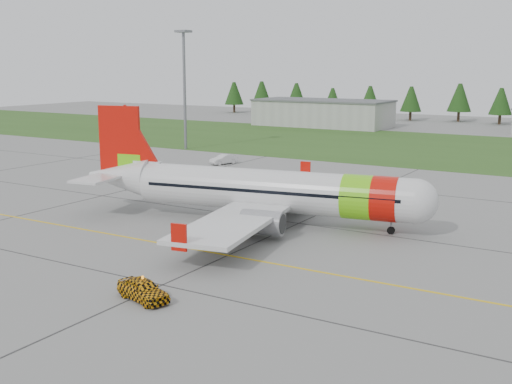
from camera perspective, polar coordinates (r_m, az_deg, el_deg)
The scene contains 9 objects.
ground at distance 50.68m, azimuth -17.17°, elevation -5.97°, with size 320.00×320.00×0.00m, color gray.
aircraft at distance 59.67m, azimuth 0.72°, elevation 0.12°, with size 34.72×32.43×10.59m.
follow_me_car at distance 40.86m, azimuth -10.07°, elevation -6.73°, with size 1.66×1.40×4.12m, color #FDB00E.
service_van at distance 95.76m, azimuth -2.91°, elevation 3.78°, with size 1.52×1.43×4.35m, color silver.
grass_strip at distance 120.54m, azimuth 13.17°, elevation 3.99°, with size 320.00×50.00×0.03m, color #30561E.
taxi_guideline at distance 56.07m, azimuth -11.09°, elevation -4.01°, with size 120.00×0.25×0.02m, color gold.
hangar_west at distance 157.20m, azimuth 5.93°, elevation 6.94°, with size 32.00×14.00×6.00m, color #A8A8A3.
floodlight_mast at distance 113.19m, azimuth -6.36°, elevation 8.84°, with size 0.50×0.50×20.00m, color slate.
treeline at distance 174.09m, azimuth 19.02°, elevation 7.46°, with size 160.00×8.00×10.00m, color #1C3F14, non-canonical shape.
Camera 1 is at (36.58, -31.93, 14.52)m, focal length 45.00 mm.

